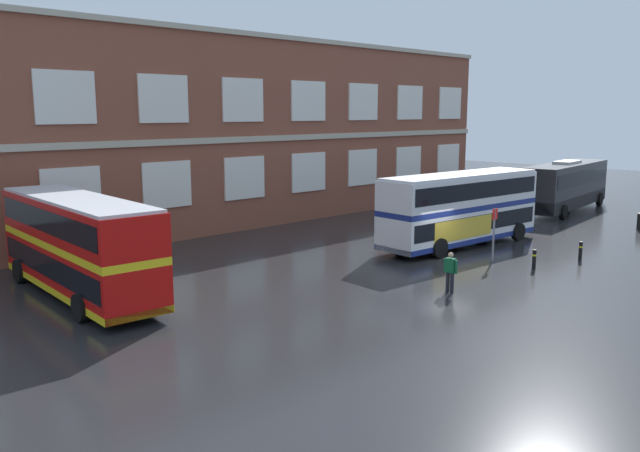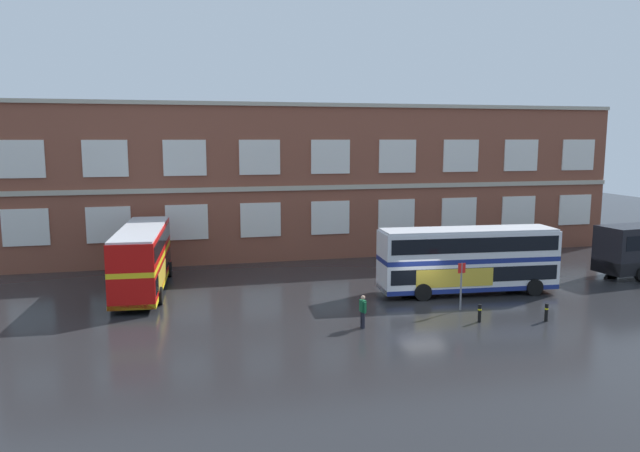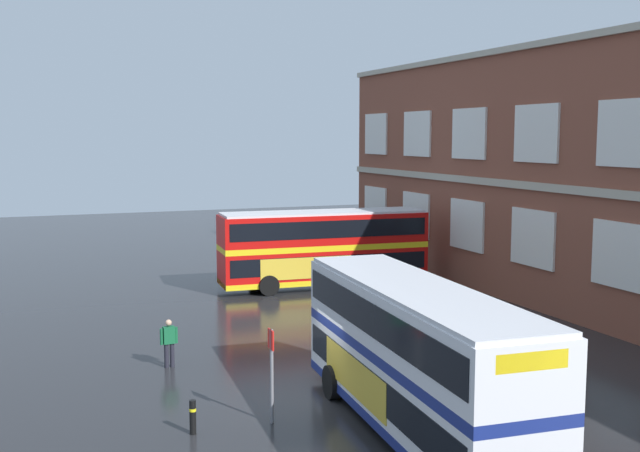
{
  "view_description": "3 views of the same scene",
  "coord_description": "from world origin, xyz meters",
  "px_view_note": "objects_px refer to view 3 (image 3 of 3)",
  "views": [
    {
      "loc": [
        -27.08,
        -18.2,
        7.44
      ],
      "look_at": [
        -6.04,
        3.09,
        2.16
      ],
      "focal_mm": 36.44,
      "sensor_mm": 36.0,
      "label": 1
    },
    {
      "loc": [
        -13.87,
        -31.42,
        9.58
      ],
      "look_at": [
        -5.95,
        1.05,
        4.66
      ],
      "focal_mm": 33.6,
      "sensor_mm": 36.0,
      "label": 2
    },
    {
      "loc": [
        21.23,
        -8.0,
        8.06
      ],
      "look_at": [
        -6.44,
        2.97,
        4.51
      ],
      "focal_mm": 42.85,
      "sensor_mm": 36.0,
      "label": 3
    }
  ],
  "objects_px": {
    "waiting_passenger": "(169,341)",
    "safety_bollard_east": "(193,417)",
    "double_decker_near": "(323,247)",
    "double_decker_middle": "(416,356)",
    "bus_stand_flag": "(272,367)"
  },
  "relations": [
    {
      "from": "double_decker_near",
      "to": "bus_stand_flag",
      "type": "relative_size",
      "value": 4.13
    },
    {
      "from": "safety_bollard_east",
      "to": "double_decker_middle",
      "type": "bearing_deg",
      "value": 68.93
    },
    {
      "from": "bus_stand_flag",
      "to": "safety_bollard_east",
      "type": "bearing_deg",
      "value": -90.84
    },
    {
      "from": "bus_stand_flag",
      "to": "safety_bollard_east",
      "type": "distance_m",
      "value": 2.51
    },
    {
      "from": "double_decker_middle",
      "to": "bus_stand_flag",
      "type": "relative_size",
      "value": 4.13
    },
    {
      "from": "bus_stand_flag",
      "to": "safety_bollard_east",
      "type": "xyz_separation_m",
      "value": [
        -0.03,
        -2.24,
        -1.14
      ]
    },
    {
      "from": "double_decker_middle",
      "to": "bus_stand_flag",
      "type": "xyz_separation_m",
      "value": [
        -2.13,
        -3.38,
        -0.51
      ]
    },
    {
      "from": "waiting_passenger",
      "to": "double_decker_near",
      "type": "bearing_deg",
      "value": 137.37
    },
    {
      "from": "waiting_passenger",
      "to": "safety_bollard_east",
      "type": "bearing_deg",
      "value": -4.81
    },
    {
      "from": "double_decker_near",
      "to": "double_decker_middle",
      "type": "relative_size",
      "value": 1.0
    },
    {
      "from": "waiting_passenger",
      "to": "safety_bollard_east",
      "type": "distance_m",
      "value": 6.3
    },
    {
      "from": "waiting_passenger",
      "to": "safety_bollard_east",
      "type": "relative_size",
      "value": 1.79
    },
    {
      "from": "double_decker_middle",
      "to": "waiting_passenger",
      "type": "relative_size",
      "value": 6.56
    },
    {
      "from": "double_decker_middle",
      "to": "safety_bollard_east",
      "type": "height_order",
      "value": "double_decker_middle"
    },
    {
      "from": "double_decker_near",
      "to": "waiting_passenger",
      "type": "bearing_deg",
      "value": -42.63
    }
  ]
}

